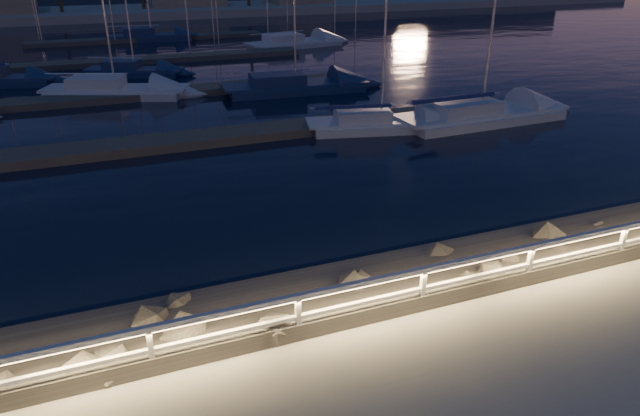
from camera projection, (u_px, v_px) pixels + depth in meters
The scene contains 13 objects.
ground at pixel (382, 316), 12.83m from camera, with size 400.00×400.00×0.00m, color #A29E92.
harbor_water at pixel (178, 83), 39.70m from camera, with size 400.00×440.00×0.60m.
guard_rail at pixel (381, 288), 12.48m from camera, with size 44.11×0.12×1.06m.
riprap at pixel (255, 321), 12.86m from camera, with size 34.90×3.05×1.37m.
floating_docks at pixel (174, 72), 40.56m from camera, with size 22.00×36.00×0.40m.
far_shore at pixel (127, 9), 75.47m from camera, with size 160.00×14.00×5.20m.
sailboat_c at pixel (377, 122), 28.00m from camera, with size 7.55×3.72×12.36m.
sailboat_d at pixel (478, 114), 29.21m from camera, with size 9.49×3.22×15.83m.
sailboat_g at pixel (112, 89), 34.29m from camera, with size 8.75×5.29×14.40m.
sailboat_h at pixel (292, 85), 35.40m from camera, with size 9.21×3.46×15.24m.
sailboat_j at pixel (132, 70), 40.09m from camera, with size 6.86×4.44×11.43m.
sailboat_l at pixel (292, 42), 51.76m from camera, with size 9.47×4.33×15.47m.
sailboat_n at pixel (149, 36), 55.44m from camera, with size 8.37×3.36×13.89m.
Camera 1 is at (-5.18, -9.43, 7.53)m, focal length 32.00 mm.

